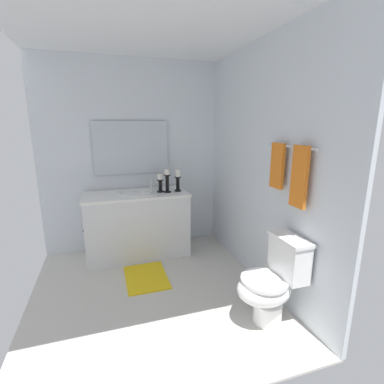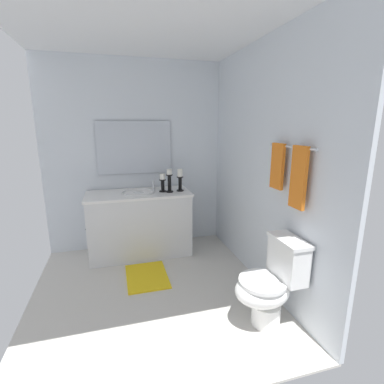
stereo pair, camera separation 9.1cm
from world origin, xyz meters
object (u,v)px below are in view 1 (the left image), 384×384
(candle_holder_mid, at_px, (160,183))
(towel_near_vanity, at_px, (277,166))
(sink_basin, at_px, (136,196))
(towel_bar, at_px, (292,146))
(candle_holder_tall, at_px, (178,180))
(toilet, at_px, (271,283))
(vanity_cabinet, at_px, (138,224))
(towel_center, at_px, (299,177))
(bath_mat, at_px, (146,277))
(candle_holder_short, at_px, (167,180))
(mirror, at_px, (131,148))

(candle_holder_mid, bearing_deg, towel_near_vanity, 31.85)
(sink_basin, bearing_deg, towel_bar, 37.40)
(candle_holder_tall, bearing_deg, toilet, 13.21)
(towel_near_vanity, bearing_deg, vanity_cabinet, -139.99)
(towel_center, relative_size, bath_mat, 0.82)
(candle_holder_mid, bearing_deg, candle_holder_short, 60.20)
(candle_holder_tall, relative_size, towel_center, 0.57)
(towel_bar, xyz_separation_m, towel_near_vanity, (-0.15, -0.02, -0.18))
(candle_holder_tall, bearing_deg, mirror, -122.16)
(candle_holder_tall, xyz_separation_m, towel_near_vanity, (1.26, 0.58, 0.32))
(candle_holder_short, xyz_separation_m, candle_holder_mid, (-0.05, -0.08, -0.04))
(candle_holder_mid, xyz_separation_m, bath_mat, (0.60, -0.30, -0.92))
(towel_bar, height_order, towel_center, towel_center)
(mirror, xyz_separation_m, towel_bar, (1.74, 1.12, 0.12))
(candle_holder_mid, relative_size, towel_bar, 0.38)
(vanity_cabinet, height_order, sink_basin, sink_basin)
(candle_holder_mid, height_order, towel_near_vanity, towel_near_vanity)
(toilet, bearing_deg, vanity_cabinet, -151.31)
(candle_holder_short, xyz_separation_m, towel_near_vanity, (1.24, 0.72, 0.32))
(toilet, height_order, towel_bar, towel_bar)
(sink_basin, bearing_deg, bath_mat, -0.09)
(towel_center, bearing_deg, candle_holder_tall, -159.73)
(towel_bar, bearing_deg, vanity_cabinet, -142.57)
(mirror, xyz_separation_m, candle_holder_mid, (0.31, 0.30, -0.42))
(candle_holder_tall, height_order, candle_holder_mid, candle_holder_tall)
(candle_holder_mid, relative_size, towel_center, 0.46)
(toilet, bearing_deg, candle_holder_mid, -159.78)
(candle_holder_tall, height_order, candle_holder_short, candle_holder_short)
(sink_basin, bearing_deg, toilet, 28.67)
(towel_bar, bearing_deg, towel_near_vanity, -173.18)
(candle_holder_short, distance_m, towel_bar, 1.65)
(vanity_cabinet, distance_m, toilet, 1.87)
(candle_holder_short, bearing_deg, towel_bar, 27.94)
(mirror, distance_m, bath_mat, 1.62)
(bath_mat, bearing_deg, candle_holder_mid, 153.07)
(mirror, bearing_deg, sink_basin, 0.20)
(candle_holder_mid, bearing_deg, candle_holder_tall, 84.37)
(towel_near_vanity, xyz_separation_m, bath_mat, (-0.69, -1.10, -1.28))
(vanity_cabinet, relative_size, candle_holder_short, 4.40)
(candle_holder_mid, distance_m, bath_mat, 1.14)
(candle_holder_short, distance_m, towel_near_vanity, 1.47)
(toilet, xyz_separation_m, towel_center, (-0.03, 0.20, 0.87))
(candle_holder_short, bearing_deg, toilet, 18.20)
(candle_holder_short, bearing_deg, candle_holder_mid, -119.80)
(vanity_cabinet, xyz_separation_m, toilet, (1.64, 0.90, -0.04))
(sink_basin, xyz_separation_m, candle_holder_tall, (0.05, 0.52, 0.19))
(mirror, height_order, towel_center, mirror)
(candle_holder_mid, distance_m, towel_near_vanity, 1.55)
(toilet, xyz_separation_m, towel_bar, (-0.18, 0.22, 1.10))
(towel_bar, bearing_deg, toilet, -51.54)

